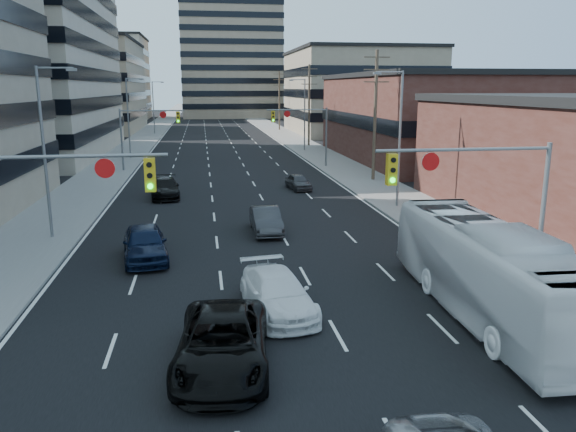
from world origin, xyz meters
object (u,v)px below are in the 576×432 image
Objects in this scene: white_van at (277,293)px; sedan_blue at (145,243)px; black_pickup at (222,343)px; transit_bus at (489,271)px.

sedan_blue is (-5.32, 7.14, 0.10)m from white_van.
black_pickup is 4.44m from white_van.
black_pickup is 1.13× the size of white_van.
sedan_blue is at bearing 111.65° from black_pickup.
black_pickup is at bearing -126.34° from white_van.
transit_bus is at bearing -19.08° from white_van.
white_van is (2.12, 3.91, -0.06)m from black_pickup.
sedan_blue is at bearing 147.59° from transit_bus.
transit_bus is 15.28m from sedan_blue.
black_pickup reaches higher than white_van.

